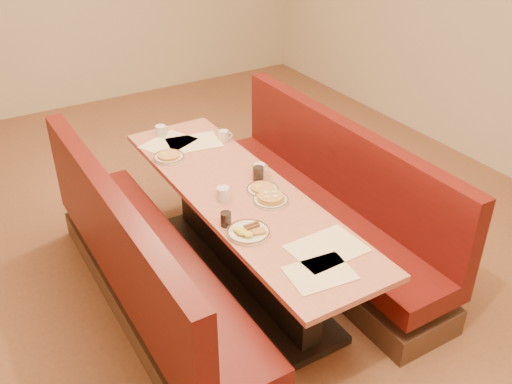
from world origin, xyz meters
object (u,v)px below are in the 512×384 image
coffee_mug_c (224,135)px  soda_tumbler_near (226,219)px  soda_tumbler_mid (258,174)px  coffee_mug_b (223,193)px  diner_table (242,237)px  booth_right (324,210)px  coffee_mug_d (161,131)px  pancake_plate (271,199)px  coffee_mug_a (260,169)px  booth_left (145,272)px  eggs_plate (248,232)px

coffee_mug_c → soda_tumbler_near: size_ratio=1.16×
soda_tumbler_mid → coffee_mug_b: bearing=-162.8°
diner_table → soda_tumbler_near: soda_tumbler_near is taller
diner_table → soda_tumbler_near: 0.59m
booth_right → coffee_mug_d: (-0.84, 1.10, 0.43)m
booth_right → pancake_plate: bearing=-161.8°
coffee_mug_a → pancake_plate: bearing=-115.6°
coffee_mug_c → booth_left: bearing=-118.9°
booth_left → coffee_mug_b: booth_left is taller
booth_left → booth_right: bearing=0.0°
diner_table → coffee_mug_c: size_ratio=23.10×
pancake_plate → coffee_mug_b: bearing=144.8°
coffee_mug_c → pancake_plate: bearing=-76.0°
diner_table → booth_left: 0.73m
pancake_plate → soda_tumbler_mid: 0.29m
pancake_plate → soda_tumbler_mid: (0.08, 0.28, 0.03)m
eggs_plate → coffee_mug_b: bearing=81.8°
pancake_plate → soda_tumbler_near: (-0.39, -0.10, 0.03)m
eggs_plate → coffee_mug_c: 1.31m
diner_table → soda_tumbler_mid: (0.18, 0.08, 0.43)m
coffee_mug_a → coffee_mug_b: (-0.38, -0.16, 0.00)m
coffee_mug_a → soda_tumbler_near: 0.68m
eggs_plate → soda_tumbler_near: bearing=115.7°
diner_table → coffee_mug_b: coffee_mug_b is taller
coffee_mug_a → soda_tumbler_mid: 0.08m
diner_table → coffee_mug_d: bearing=95.8°
booth_left → pancake_plate: booth_left is taller
pancake_plate → coffee_mug_d: 1.32m
coffee_mug_a → coffee_mug_c: bearing=80.2°
booth_left → coffee_mug_b: 0.73m
booth_left → soda_tumbler_mid: size_ratio=24.07×
coffee_mug_a → coffee_mug_b: coffee_mug_b is taller
booth_right → coffee_mug_d: size_ratio=21.35×
pancake_plate → soda_tumbler_near: 0.40m
booth_right → coffee_mug_b: (-0.88, -0.03, 0.44)m
diner_table → soda_tumbler_mid: 0.47m
coffee_mug_d → coffee_mug_c: bearing=-43.2°
eggs_plate → coffee_mug_a: size_ratio=2.37×
soda_tumbler_near → coffee_mug_d: bearing=83.2°
coffee_mug_d → eggs_plate: bearing=-96.2°
diner_table → booth_left: (-0.73, 0.00, -0.01)m
booth_left → soda_tumbler_near: size_ratio=26.76×
eggs_plate → soda_tumbler_near: 0.17m
booth_right → soda_tumbler_mid: bearing=172.0°
booth_right → coffee_mug_d: bearing=127.5°
coffee_mug_a → soda_tumbler_mid: bearing=-135.7°
booth_right → coffee_mug_b: 0.98m
booth_right → eggs_plate: (-0.94, -0.45, 0.40)m
booth_left → coffee_mug_d: 1.34m
diner_table → coffee_mug_d: coffee_mug_d is taller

